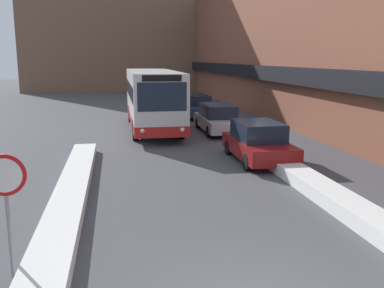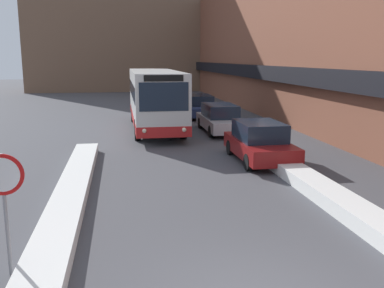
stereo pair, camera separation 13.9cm
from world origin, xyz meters
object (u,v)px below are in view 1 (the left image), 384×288
at_px(city_bus, 152,98).
at_px(parked_car_middle, 218,118).
at_px(parked_car_front, 258,142).
at_px(stop_sign, 5,189).
at_px(parked_car_back, 196,106).

relative_size(city_bus, parked_car_middle, 2.15).
xyz_separation_m(parked_car_front, stop_sign, (-7.43, -7.95, 0.93)).
bearing_deg(parked_car_back, stop_sign, -109.38).
height_order(city_bus, stop_sign, city_bus).
distance_m(parked_car_front, parked_car_back, 13.18).
bearing_deg(parked_car_front, city_bus, 112.39).
bearing_deg(city_bus, stop_sign, -103.89).
relative_size(parked_car_middle, parked_car_back, 0.98).
distance_m(parked_car_front, parked_car_middle, 6.77).
distance_m(city_bus, stop_sign, 16.73).
distance_m(parked_car_front, stop_sign, 10.92).
bearing_deg(parked_car_front, stop_sign, -133.08).
xyz_separation_m(parked_car_front, parked_car_back, (0.00, 13.18, -0.02)).
bearing_deg(city_bus, parked_car_middle, -24.01).
height_order(parked_car_back, stop_sign, stop_sign).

